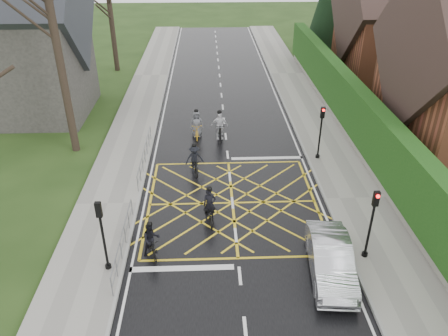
{
  "coord_description": "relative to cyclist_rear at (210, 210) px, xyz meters",
  "views": [
    {
      "loc": [
        -1.11,
        -17.53,
        11.92
      ],
      "look_at": [
        -0.36,
        1.16,
        1.3
      ],
      "focal_mm": 35.0,
      "sensor_mm": 36.0,
      "label": 1
    }
  ],
  "objects": [
    {
      "name": "railing_south",
      "position": [
        -3.54,
        -2.17,
        0.21
      ],
      "size": [
        0.05,
        5.04,
        1.03
      ],
      "color": "slate",
      "rests_on": "ground"
    },
    {
      "name": "sidewalk_right",
      "position": [
        7.11,
        1.33,
        -0.5
      ],
      "size": [
        3.0,
        80.0,
        0.15
      ],
      "primitive_type": "cube",
      "color": "gray",
      "rests_on": "ground"
    },
    {
      "name": "church",
      "position": [
        -12.42,
        13.33,
        4.36
      ],
      "size": [
        8.8,
        7.8,
        11.0
      ],
      "color": "#2D2B28",
      "rests_on": "ground"
    },
    {
      "name": "cyclist_front",
      "position": [
        0.71,
        8.46,
        0.14
      ],
      "size": [
        1.07,
        1.96,
        1.94
      ],
      "rotation": [
        0.0,
        0.0,
        0.06
      ],
      "color": "black",
      "rests_on": "ground"
    },
    {
      "name": "stone_wall",
      "position": [
        8.86,
        7.33,
        -0.22
      ],
      "size": [
        0.5,
        38.0,
        0.7
      ],
      "primitive_type": "cube",
      "color": "slate",
      "rests_on": "ground"
    },
    {
      "name": "conifer",
      "position": [
        11.86,
        27.33,
        4.42
      ],
      "size": [
        4.6,
        4.6,
        10.0
      ],
      "color": "black",
      "rests_on": "ground"
    },
    {
      "name": "sidewalk_left",
      "position": [
        -4.89,
        1.33,
        -0.5
      ],
      "size": [
        3.0,
        80.0,
        0.15
      ],
      "primitive_type": "cube",
      "color": "gray",
      "rests_on": "ground"
    },
    {
      "name": "traffic_light_se",
      "position": [
        6.21,
        -2.88,
        1.09
      ],
      "size": [
        0.24,
        0.31,
        3.21
      ],
      "rotation": [
        0.0,
        0.0,
        3.14
      ],
      "color": "black",
      "rests_on": "ground"
    },
    {
      "name": "road",
      "position": [
        1.11,
        1.33,
        -0.57
      ],
      "size": [
        9.0,
        80.0,
        0.01
      ],
      "primitive_type": "cube",
      "color": "black",
      "rests_on": "ground"
    },
    {
      "name": "tree_near",
      "position": [
        -7.89,
        7.33,
        7.34
      ],
      "size": [
        9.24,
        9.24,
        11.44
      ],
      "color": "black",
      "rests_on": "ground"
    },
    {
      "name": "house_far",
      "position": [
        15.87,
        19.33,
        3.79
      ],
      "size": [
        9.8,
        8.8,
        10.3
      ],
      "color": "brown",
      "rests_on": "ground"
    },
    {
      "name": "ground",
      "position": [
        1.11,
        1.33,
        -0.57
      ],
      "size": [
        120.0,
        120.0,
        0.0
      ],
      "primitive_type": "plane",
      "color": "#1C3210",
      "rests_on": "ground"
    },
    {
      "name": "cyclist_mid",
      "position": [
        -0.76,
        4.44,
        0.05
      ],
      "size": [
        1.1,
        1.83,
        1.7
      ],
      "rotation": [
        0.0,
        0.0,
        0.21
      ],
      "color": "black",
      "rests_on": "ground"
    },
    {
      "name": "railing_north",
      "position": [
        -3.54,
        5.33,
        0.22
      ],
      "size": [
        0.05,
        6.04,
        1.03
      ],
      "color": "slate",
      "rests_on": "ground"
    },
    {
      "name": "cyclist_lead",
      "position": [
        -0.71,
        8.9,
        0.07
      ],
      "size": [
        0.86,
        1.93,
        1.84
      ],
      "rotation": [
        0.0,
        0.0,
        0.06
      ],
      "color": "gold",
      "rests_on": "ground"
    },
    {
      "name": "hedge",
      "position": [
        8.86,
        7.33,
        1.53
      ],
      "size": [
        0.9,
        38.0,
        2.8
      ],
      "primitive_type": "cube",
      "color": "#133B10",
      "rests_on": "stone_wall"
    },
    {
      "name": "car",
      "position": [
        4.57,
        -3.68,
        0.13
      ],
      "size": [
        1.87,
        4.38,
        1.4
      ],
      "primitive_type": "imported",
      "rotation": [
        0.0,
        0.0,
        -0.09
      ],
      "color": "#B3B4BB",
      "rests_on": "ground"
    },
    {
      "name": "traffic_light_ne",
      "position": [
        6.21,
        5.52,
        1.09
      ],
      "size": [
        0.24,
        0.31,
        3.21
      ],
      "rotation": [
        0.0,
        0.0,
        3.14
      ],
      "color": "black",
      "rests_on": "ground"
    },
    {
      "name": "cyclist_rear",
      "position": [
        0.0,
        0.0,
        0.0
      ],
      "size": [
        0.86,
        1.87,
        1.76
      ],
      "rotation": [
        0.0,
        0.0,
        0.13
      ],
      "color": "black",
      "rests_on": "ground"
    },
    {
      "name": "cyclist_back",
      "position": [
        -2.38,
        -2.29,
        0.04
      ],
      "size": [
        0.98,
        1.67,
        1.62
      ],
      "rotation": [
        0.0,
        0.0,
        0.35
      ],
      "color": "black",
      "rests_on": "ground"
    },
    {
      "name": "traffic_light_sw",
      "position": [
        -3.99,
        -3.17,
        1.09
      ],
      "size": [
        0.24,
        0.31,
        3.21
      ],
      "color": "black",
      "rests_on": "ground"
    }
  ]
}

